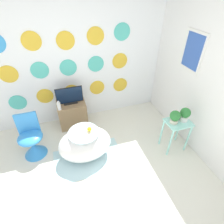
{
  "coord_description": "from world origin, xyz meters",
  "views": [
    {
      "loc": [
        -0.18,
        -1.0,
        2.44
      ],
      "look_at": [
        0.47,
        1.02,
        0.81
      ],
      "focal_mm": 28.0,
      "sensor_mm": 36.0,
      "label": 1
    }
  ],
  "objects_px": {
    "tv": "(70,96)",
    "potted_plant_left": "(175,117)",
    "bathtub": "(85,144)",
    "vase": "(59,106)",
    "potted_plant_right": "(185,114)",
    "chair": "(33,143)"
  },
  "relations": [
    {
      "from": "bathtub",
      "to": "tv",
      "type": "xyz_separation_m",
      "value": [
        -0.08,
        0.9,
        0.4
      ]
    },
    {
      "from": "bathtub",
      "to": "tv",
      "type": "bearing_deg",
      "value": 94.91
    },
    {
      "from": "vase",
      "to": "tv",
      "type": "bearing_deg",
      "value": 34.88
    },
    {
      "from": "vase",
      "to": "potted_plant_left",
      "type": "height_order",
      "value": "potted_plant_left"
    },
    {
      "from": "bathtub",
      "to": "tv",
      "type": "relative_size",
      "value": 1.72
    },
    {
      "from": "chair",
      "to": "tv",
      "type": "distance_m",
      "value": 1.04
    },
    {
      "from": "bathtub",
      "to": "vase",
      "type": "height_order",
      "value": "vase"
    },
    {
      "from": "vase",
      "to": "potted_plant_left",
      "type": "xyz_separation_m",
      "value": [
        1.72,
        -1.02,
        0.11
      ]
    },
    {
      "from": "tv",
      "to": "chair",
      "type": "bearing_deg",
      "value": -142.18
    },
    {
      "from": "vase",
      "to": "potted_plant_right",
      "type": "distance_m",
      "value": 2.16
    },
    {
      "from": "tv",
      "to": "potted_plant_right",
      "type": "height_order",
      "value": "tv"
    },
    {
      "from": "potted_plant_right",
      "to": "potted_plant_left",
      "type": "bearing_deg",
      "value": 178.88
    },
    {
      "from": "chair",
      "to": "potted_plant_left",
      "type": "height_order",
      "value": "potted_plant_left"
    },
    {
      "from": "potted_plant_right",
      "to": "tv",
      "type": "bearing_deg",
      "value": 144.81
    },
    {
      "from": "bathtub",
      "to": "potted_plant_right",
      "type": "xyz_separation_m",
      "value": [
        1.6,
        -0.28,
        0.44
      ]
    },
    {
      "from": "potted_plant_left",
      "to": "potted_plant_right",
      "type": "distance_m",
      "value": 0.18
    },
    {
      "from": "tv",
      "to": "potted_plant_left",
      "type": "distance_m",
      "value": 1.91
    },
    {
      "from": "chair",
      "to": "bathtub",
      "type": "bearing_deg",
      "value": -21.24
    },
    {
      "from": "chair",
      "to": "tv",
      "type": "bearing_deg",
      "value": 37.82
    },
    {
      "from": "tv",
      "to": "vase",
      "type": "xyz_separation_m",
      "value": [
        -0.22,
        -0.15,
        -0.07
      ]
    },
    {
      "from": "bathtub",
      "to": "vase",
      "type": "bearing_deg",
      "value": 111.69
    },
    {
      "from": "bathtub",
      "to": "potted_plant_left",
      "type": "distance_m",
      "value": 1.51
    }
  ]
}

